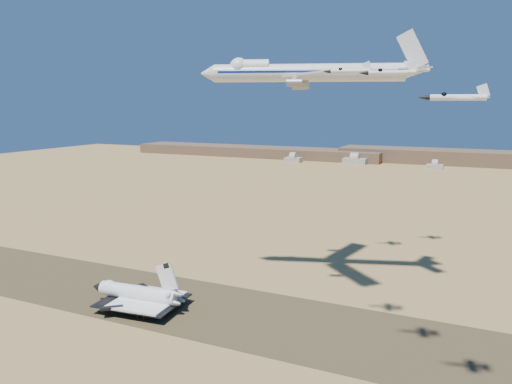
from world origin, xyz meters
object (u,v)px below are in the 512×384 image
at_px(chase_jet_a, 349,71).
at_px(chase_jet_e, 416,70).
at_px(crew_c, 143,315).
at_px(chase_jet_d, 366,76).
at_px(shuttle, 138,295).
at_px(carrier_747, 301,73).
at_px(crew_b, 144,317).
at_px(chase_jet_b, 390,73).
at_px(chase_jet_c, 456,97).
at_px(crew_a, 137,317).

distance_m(chase_jet_a, chase_jet_e, 111.66).
distance_m(crew_c, chase_jet_d, 143.92).
relative_size(shuttle, carrier_747, 0.45).
bearing_deg(chase_jet_e, crew_b, -144.96).
distance_m(carrier_747, chase_jet_a, 56.81).
bearing_deg(chase_jet_a, chase_jet_b, -60.69).
relative_size(carrier_747, chase_jet_a, 6.44).
bearing_deg(chase_jet_b, chase_jet_c, -55.48).
relative_size(crew_b, chase_jet_d, 0.12).
bearing_deg(chase_jet_b, crew_b, 160.00).
bearing_deg(chase_jet_d, crew_a, -141.80).
bearing_deg(chase_jet_e, chase_jet_c, -102.14).
xyz_separation_m(shuttle, carrier_747, (47.82, 47.80, 84.44)).
xyz_separation_m(crew_b, crew_c, (-1.47, 1.33, -0.10)).
relative_size(carrier_747, crew_b, 49.91).
bearing_deg(chase_jet_a, shuttle, 167.86).
relative_size(shuttle, crew_b, 22.27).
bearing_deg(chase_jet_e, chase_jet_b, -108.20).
bearing_deg(carrier_747, chase_jet_d, 51.13).
bearing_deg(chase_jet_e, crew_a, -145.62).
relative_size(crew_c, chase_jet_b, 0.11).
bearing_deg(chase_jet_b, crew_c, 159.21).
xyz_separation_m(carrier_747, chase_jet_e, (35.61, 64.41, 3.67)).
distance_m(crew_a, chase_jet_a, 113.29).
relative_size(chase_jet_a, chase_jet_d, 0.95).
distance_m(shuttle, crew_b, 12.63).
distance_m(carrier_747, chase_jet_e, 73.69).
relative_size(shuttle, chase_jet_c, 2.80).
xyz_separation_m(crew_b, chase_jet_a, (70.80, 8.75, 85.88)).
xyz_separation_m(crew_b, chase_jet_d, (55.36, 98.83, 89.22)).
distance_m(carrier_747, chase_jet_c, 100.62).
bearing_deg(chase_jet_a, chase_jet_d, 86.99).
relative_size(shuttle, crew_a, 23.46).
bearing_deg(crew_a, carrier_747, -52.15).
bearing_deg(crew_a, chase_jet_a, -98.51).
height_order(chase_jet_a, chase_jet_b, chase_jet_a).
relative_size(carrier_747, crew_c, 56.11).
distance_m(chase_jet_a, chase_jet_b, 22.18).
distance_m(shuttle, carrier_747, 108.17).
relative_size(shuttle, chase_jet_a, 2.87).
xyz_separation_m(crew_b, chase_jet_b, (85.61, -7.67, 84.18)).
bearing_deg(shuttle, crew_b, -46.99).
bearing_deg(shuttle, chase_jet_c, -20.03).
distance_m(crew_a, chase_jet_c, 132.10).
xyz_separation_m(crew_c, chase_jet_c, (103.61, -23.18, 77.99)).
distance_m(shuttle, crew_c, 10.83).
relative_size(crew_a, crew_c, 1.07).
xyz_separation_m(crew_b, chase_jet_e, (74.61, 120.15, 92.43)).
relative_size(carrier_747, chase_jet_d, 6.15).
xyz_separation_m(chase_jet_b, chase_jet_c, (16.54, -14.17, -6.30)).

